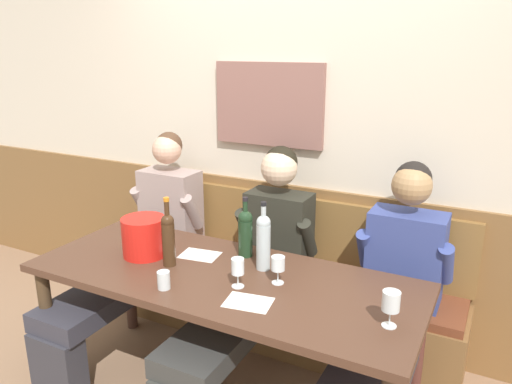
{
  "coord_description": "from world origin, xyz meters",
  "views": [
    {
      "loc": [
        1.2,
        -1.78,
        1.87
      ],
      "look_at": [
        0.04,
        0.45,
        1.11
      ],
      "focal_mm": 34.56,
      "sensor_mm": 36.0,
      "label": 1
    }
  ],
  "objects_px": {
    "person_center_right_seat": "(255,269)",
    "wine_bottle_clear_water": "(263,240)",
    "ice_bucket": "(144,237)",
    "person_right_seat": "(141,244)",
    "wine_bottle_green_tall": "(168,237)",
    "wine_bottle_amber_mid": "(245,231)",
    "wine_glass_right_end": "(238,268)",
    "dining_table": "(222,289)",
    "person_center_left_seat": "(390,302)",
    "wine_glass_center_rear": "(278,265)",
    "wall_bench": "(277,299)",
    "wine_glass_center_front": "(264,238)",
    "wine_glass_mid_left": "(391,303)",
    "water_tumbler_left": "(164,280)"
  },
  "relations": [
    {
      "from": "ice_bucket",
      "to": "wine_glass_center_front",
      "type": "relative_size",
      "value": 1.72
    },
    {
      "from": "person_center_right_seat",
      "to": "wine_bottle_green_tall",
      "type": "bearing_deg",
      "value": -130.5
    },
    {
      "from": "wine_glass_right_end",
      "to": "water_tumbler_left",
      "type": "xyz_separation_m",
      "value": [
        -0.3,
        -0.18,
        -0.05
      ]
    },
    {
      "from": "wall_bench",
      "to": "wine_bottle_clear_water",
      "type": "distance_m",
      "value": 0.83
    },
    {
      "from": "dining_table",
      "to": "wine_glass_center_front",
      "type": "xyz_separation_m",
      "value": [
        0.08,
        0.31,
        0.18
      ]
    },
    {
      "from": "wine_glass_center_rear",
      "to": "water_tumbler_left",
      "type": "xyz_separation_m",
      "value": [
        -0.46,
        -0.3,
        -0.05
      ]
    },
    {
      "from": "person_center_right_seat",
      "to": "ice_bucket",
      "type": "xyz_separation_m",
      "value": [
        -0.51,
        -0.32,
        0.22
      ]
    },
    {
      "from": "wine_glass_right_end",
      "to": "wine_glass_center_front",
      "type": "bearing_deg",
      "value": 98.57
    },
    {
      "from": "wine_glass_right_end",
      "to": "dining_table",
      "type": "bearing_deg",
      "value": 149.73
    },
    {
      "from": "person_center_right_seat",
      "to": "wine_glass_center_front",
      "type": "relative_size",
      "value": 9.34
    },
    {
      "from": "person_center_left_seat",
      "to": "wine_bottle_clear_water",
      "type": "relative_size",
      "value": 3.53
    },
    {
      "from": "wall_bench",
      "to": "person_center_left_seat",
      "type": "bearing_deg",
      "value": -23.51
    },
    {
      "from": "wall_bench",
      "to": "wine_glass_center_front",
      "type": "bearing_deg",
      "value": -76.95
    },
    {
      "from": "wine_bottle_amber_mid",
      "to": "wine_glass_mid_left",
      "type": "relative_size",
      "value": 2.13
    },
    {
      "from": "person_center_right_seat",
      "to": "wine_bottle_clear_water",
      "type": "xyz_separation_m",
      "value": [
        0.14,
        -0.18,
        0.27
      ]
    },
    {
      "from": "ice_bucket",
      "to": "person_center_right_seat",
      "type": "bearing_deg",
      "value": 32.29
    },
    {
      "from": "person_center_right_seat",
      "to": "wine_glass_right_end",
      "type": "relative_size",
      "value": 8.87
    },
    {
      "from": "wine_bottle_clear_water",
      "to": "wine_glass_center_rear",
      "type": "bearing_deg",
      "value": -39.62
    },
    {
      "from": "person_right_seat",
      "to": "wine_glass_center_rear",
      "type": "relative_size",
      "value": 9.43
    },
    {
      "from": "wine_bottle_amber_mid",
      "to": "water_tumbler_left",
      "type": "xyz_separation_m",
      "value": [
        -0.16,
        -0.51,
        -0.1
      ]
    },
    {
      "from": "ice_bucket",
      "to": "person_right_seat",
      "type": "bearing_deg",
      "value": 133.8
    },
    {
      "from": "dining_table",
      "to": "water_tumbler_left",
      "type": "xyz_separation_m",
      "value": [
        -0.16,
        -0.26,
        0.13
      ]
    },
    {
      "from": "wine_bottle_clear_water",
      "to": "wine_glass_center_front",
      "type": "relative_size",
      "value": 2.62
    },
    {
      "from": "wall_bench",
      "to": "water_tumbler_left",
      "type": "xyz_separation_m",
      "value": [
        -0.16,
        -0.93,
        0.52
      ]
    },
    {
      "from": "dining_table",
      "to": "wine_bottle_clear_water",
      "type": "distance_m",
      "value": 0.33
    },
    {
      "from": "wall_bench",
      "to": "water_tumbler_left",
      "type": "height_order",
      "value": "wall_bench"
    },
    {
      "from": "person_center_left_seat",
      "to": "wine_glass_center_front",
      "type": "bearing_deg",
      "value": -178.56
    },
    {
      "from": "wine_glass_center_rear",
      "to": "water_tumbler_left",
      "type": "relative_size",
      "value": 1.6
    },
    {
      "from": "wine_glass_center_front",
      "to": "wine_glass_right_end",
      "type": "xyz_separation_m",
      "value": [
        0.06,
        -0.39,
        0.0
      ]
    },
    {
      "from": "wine_glass_right_end",
      "to": "person_center_right_seat",
      "type": "bearing_deg",
      "value": 106.84
    },
    {
      "from": "wine_bottle_clear_water",
      "to": "water_tumbler_left",
      "type": "distance_m",
      "value": 0.54
    },
    {
      "from": "dining_table",
      "to": "person_center_left_seat",
      "type": "xyz_separation_m",
      "value": [
        0.78,
        0.33,
        -0.04
      ]
    },
    {
      "from": "person_right_seat",
      "to": "person_center_right_seat",
      "type": "distance_m",
      "value": 0.82
    },
    {
      "from": "person_right_seat",
      "to": "wine_glass_right_end",
      "type": "distance_m",
      "value": 1.06
    },
    {
      "from": "person_right_seat",
      "to": "person_center_left_seat",
      "type": "relative_size",
      "value": 1.02
    },
    {
      "from": "wine_glass_mid_left",
      "to": "wine_bottle_green_tall",
      "type": "bearing_deg",
      "value": 177.04
    },
    {
      "from": "wine_bottle_clear_water",
      "to": "wine_bottle_amber_mid",
      "type": "bearing_deg",
      "value": 148.07
    },
    {
      "from": "person_center_right_seat",
      "to": "wine_bottle_amber_mid",
      "type": "bearing_deg",
      "value": -105.25
    },
    {
      "from": "wine_glass_mid_left",
      "to": "water_tumbler_left",
      "type": "bearing_deg",
      "value": -170.92
    },
    {
      "from": "person_right_seat",
      "to": "wine_bottle_green_tall",
      "type": "bearing_deg",
      "value": -35.74
    },
    {
      "from": "person_center_right_seat",
      "to": "water_tumbler_left",
      "type": "relative_size",
      "value": 14.86
    },
    {
      "from": "person_center_right_seat",
      "to": "wine_bottle_clear_water",
      "type": "relative_size",
      "value": 3.56
    },
    {
      "from": "wall_bench",
      "to": "wine_glass_right_end",
      "type": "distance_m",
      "value": 0.95
    },
    {
      "from": "wine_bottle_amber_mid",
      "to": "wine_glass_right_end",
      "type": "height_order",
      "value": "wine_bottle_amber_mid"
    },
    {
      "from": "wall_bench",
      "to": "wine_glass_center_front",
      "type": "height_order",
      "value": "wall_bench"
    },
    {
      "from": "wine_glass_right_end",
      "to": "wine_glass_center_rear",
      "type": "bearing_deg",
      "value": 38.2
    },
    {
      "from": "water_tumbler_left",
      "to": "wine_glass_mid_left",
      "type": "bearing_deg",
      "value": 9.08
    },
    {
      "from": "wall_bench",
      "to": "ice_bucket",
      "type": "height_order",
      "value": "ice_bucket"
    },
    {
      "from": "dining_table",
      "to": "wine_glass_right_end",
      "type": "distance_m",
      "value": 0.25
    },
    {
      "from": "ice_bucket",
      "to": "wine_bottle_clear_water",
      "type": "xyz_separation_m",
      "value": [
        0.66,
        0.14,
        0.05
      ]
    }
  ]
}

